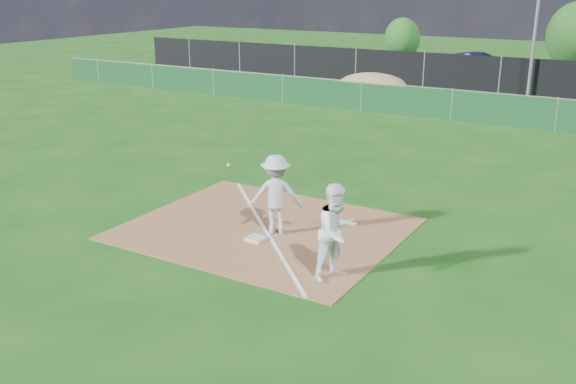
{
  "coord_description": "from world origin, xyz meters",
  "views": [
    {
      "loc": [
        7.46,
        -10.48,
        5.41
      ],
      "look_at": [
        0.63,
        1.0,
        1.0
      ],
      "focal_mm": 40.0,
      "sensor_mm": 36.0,
      "label": 1
    }
  ],
  "objects_px": {
    "runner": "(337,232)",
    "car_left": "(424,64)",
    "first_base": "(256,239)",
    "tree_left": "(402,39)",
    "play_at_first": "(276,194)",
    "tree_mid": "(576,35)",
    "light_pole": "(537,12)",
    "car_mid": "(477,65)"
  },
  "relations": [
    {
      "from": "runner",
      "to": "car_mid",
      "type": "distance_m",
      "value": 28.52
    },
    {
      "from": "first_base",
      "to": "runner",
      "type": "height_order",
      "value": "runner"
    },
    {
      "from": "runner",
      "to": "car_left",
      "type": "relative_size",
      "value": 0.47
    },
    {
      "from": "light_pole",
      "to": "car_mid",
      "type": "relative_size",
      "value": 1.86
    },
    {
      "from": "first_base",
      "to": "car_left",
      "type": "relative_size",
      "value": 0.09
    },
    {
      "from": "tree_left",
      "to": "runner",
      "type": "bearing_deg",
      "value": -70.71
    },
    {
      "from": "light_pole",
      "to": "play_at_first",
      "type": "height_order",
      "value": "light_pole"
    },
    {
      "from": "light_pole",
      "to": "tree_left",
      "type": "xyz_separation_m",
      "value": [
        -10.8,
        10.7,
        -2.47
      ]
    },
    {
      "from": "play_at_first",
      "to": "car_mid",
      "type": "height_order",
      "value": "play_at_first"
    },
    {
      "from": "tree_mid",
      "to": "car_mid",
      "type": "bearing_deg",
      "value": -122.62
    },
    {
      "from": "play_at_first",
      "to": "runner",
      "type": "bearing_deg",
      "value": -32.0
    },
    {
      "from": "car_left",
      "to": "play_at_first",
      "type": "bearing_deg",
      "value": -156.86
    },
    {
      "from": "play_at_first",
      "to": "car_left",
      "type": "distance_m",
      "value": 26.61
    },
    {
      "from": "car_left",
      "to": "car_mid",
      "type": "distance_m",
      "value": 3.04
    },
    {
      "from": "car_left",
      "to": "tree_mid",
      "type": "bearing_deg",
      "value": -33.57
    },
    {
      "from": "first_base",
      "to": "runner",
      "type": "xyz_separation_m",
      "value": [
        2.32,
        -0.74,
        0.89
      ]
    },
    {
      "from": "first_base",
      "to": "tree_left",
      "type": "bearing_deg",
      "value": 106.05
    },
    {
      "from": "runner",
      "to": "tree_left",
      "type": "distance_m",
      "value": 35.85
    },
    {
      "from": "car_left",
      "to": "car_mid",
      "type": "relative_size",
      "value": 0.93
    },
    {
      "from": "play_at_first",
      "to": "tree_left",
      "type": "relative_size",
      "value": 0.68
    },
    {
      "from": "light_pole",
      "to": "runner",
      "type": "distance_m",
      "value": 23.36
    },
    {
      "from": "tree_left",
      "to": "first_base",
      "type": "bearing_deg",
      "value": -73.95
    },
    {
      "from": "first_base",
      "to": "tree_mid",
      "type": "xyz_separation_m",
      "value": [
        1.65,
        33.99,
        2.11
      ]
    },
    {
      "from": "light_pole",
      "to": "tree_mid",
      "type": "bearing_deg",
      "value": 88.17
    },
    {
      "from": "light_pole",
      "to": "first_base",
      "type": "height_order",
      "value": "light_pole"
    },
    {
      "from": "first_base",
      "to": "car_mid",
      "type": "xyz_separation_m",
      "value": [
        -2.61,
        27.35,
        0.66
      ]
    },
    {
      "from": "runner",
      "to": "tree_mid",
      "type": "bearing_deg",
      "value": 22.76
    },
    {
      "from": "car_left",
      "to": "car_mid",
      "type": "bearing_deg",
      "value": -65.4
    },
    {
      "from": "first_base",
      "to": "tree_left",
      "type": "distance_m",
      "value": 34.47
    },
    {
      "from": "tree_mid",
      "to": "light_pole",
      "type": "bearing_deg",
      "value": -91.83
    },
    {
      "from": "car_mid",
      "to": "tree_left",
      "type": "distance_m",
      "value": 9.03
    },
    {
      "from": "light_pole",
      "to": "first_base",
      "type": "distance_m",
      "value": 22.78
    },
    {
      "from": "play_at_first",
      "to": "car_mid",
      "type": "relative_size",
      "value": 0.47
    },
    {
      "from": "tree_left",
      "to": "tree_mid",
      "type": "height_order",
      "value": "tree_mid"
    },
    {
      "from": "car_mid",
      "to": "tree_mid",
      "type": "height_order",
      "value": "tree_mid"
    },
    {
      "from": "light_pole",
      "to": "runner",
      "type": "height_order",
      "value": "light_pole"
    },
    {
      "from": "light_pole",
      "to": "first_base",
      "type": "bearing_deg",
      "value": -93.26
    },
    {
      "from": "runner",
      "to": "car_left",
      "type": "xyz_separation_m",
      "value": [
        -7.88,
        27.36,
        -0.25
      ]
    },
    {
      "from": "car_mid",
      "to": "tree_mid",
      "type": "bearing_deg",
      "value": -11.27
    },
    {
      "from": "car_left",
      "to": "tree_left",
      "type": "xyz_separation_m",
      "value": [
        -3.96,
        6.47,
        0.84
      ]
    },
    {
      "from": "car_mid",
      "to": "first_base",
      "type": "bearing_deg",
      "value": -153.21
    },
    {
      "from": "runner",
      "to": "car_left",
      "type": "height_order",
      "value": "runner"
    }
  ]
}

